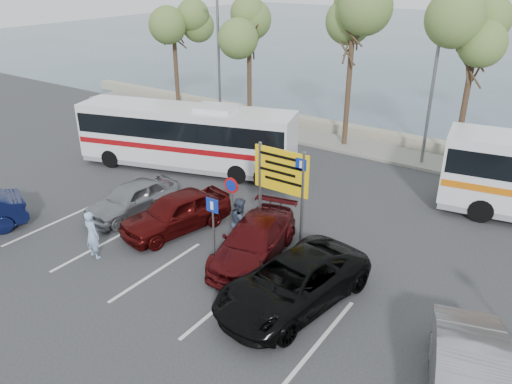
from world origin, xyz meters
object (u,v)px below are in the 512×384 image
Objects in this scene: street_lamp_left at (218,50)px; pedestrian_near at (92,235)px; suv_black at (293,282)px; pedestrian_far at (241,222)px; car_maroon at (254,241)px; direction_sign at (281,178)px; car_red at (176,212)px; street_lamp_right at (434,74)px; car_silver_a at (133,198)px; car_silver_b at (469,381)px; coach_bus_left at (186,139)px.

street_lamp_left is 4.56× the size of pedestrian_near.
pedestrian_far is (-3.28, 1.85, 0.21)m from suv_black.
pedestrian_near is at bearing -158.49° from car_maroon.
direction_sign is 2.05× the size of pedestrian_near.
street_lamp_left reaches higher than pedestrian_near.
street_lamp_left is 15.24m from direction_sign.
direction_sign is (11.00, -10.32, -2.17)m from street_lamp_left.
pedestrian_far is at bearing 22.76° from car_red.
pedestrian_near is (-6.63, -15.11, -3.72)m from street_lamp_right.
street_lamp_left is 2.23× the size of direction_sign.
car_silver_a is 5.15m from pedestrian_far.
street_lamp_right is 1.70× the size of car_maroon.
car_maroon is at bearing 5.52° from car_silver_a.
suv_black is at bearing -153.79° from pedestrian_far.
car_silver_b is (13.68, -2.51, 0.08)m from car_silver_a.
car_maroon is at bearing -47.54° from street_lamp_left.
car_red is 11.55m from car_silver_b.
car_red is (2.40, 0.00, 0.06)m from car_silver_a.
street_lamp_right is 12.20m from coach_bus_left.
direction_sign reaches higher than pedestrian_near.
coach_bus_left is at bearing 112.22° from car_silver_a.
coach_bus_left reaches higher than pedestrian_far.
direction_sign is 4.28m from suv_black.
car_silver_a reaches higher than car_maroon.
car_red is 2.76m from pedestrian_far.
direction_sign is 6.84m from pedestrian_near.
pedestrian_far is (-2.88, -11.59, -3.65)m from street_lamp_right.
car_red is 0.95× the size of car_silver_b.
suv_black is (2.40, -3.12, -1.70)m from direction_sign.
pedestrian_near is (1.37, -3.09, 0.19)m from car_silver_a.
car_red reaches higher than suv_black.
car_silver_a is 6.00m from car_maroon.
street_lamp_left is at bearing 125.41° from car_silver_b.
street_lamp_left is at bearing 120.26° from car_maroon.
street_lamp_right is 1.98× the size of car_silver_a.
direction_sign is 2.44m from car_maroon.
pedestrian_far is at bearing 141.58° from car_maroon.
car_silver_b reaches higher than car_silver_a.
suv_black is (6.00, -1.42, -0.02)m from car_red.
suv_black is at bearing -32.95° from coach_bus_left.
car_silver_b is at bearing -173.24° from pedestrian_near.
suv_black reaches higher than car_silver_a.
street_lamp_left is 1.70× the size of car_maroon.
street_lamp_right is 13.81m from car_red.
car_silver_b is 9.05m from pedestrian_far.
pedestrian_near is at bearing -67.16° from street_lamp_left.
street_lamp_left is 15.81m from pedestrian_far.
pedestrian_far reaches higher than car_silver_a.
suv_black reaches higher than car_maroon.
street_lamp_left is at bearing 145.12° from suv_black.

